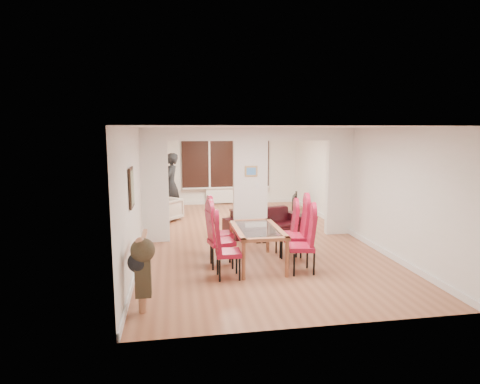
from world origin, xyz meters
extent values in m
cube|color=#91553A|center=(0.00, 0.00, 0.00)|extent=(5.00, 9.00, 0.01)
cube|color=white|center=(0.00, 0.00, 1.30)|extent=(5.00, 0.18, 2.60)
cube|color=black|center=(0.00, 4.44, 1.50)|extent=(3.00, 0.08, 1.80)
cube|color=white|center=(0.00, 4.40, 0.30)|extent=(1.40, 0.08, 0.50)
sphere|color=orange|center=(0.30, 3.30, 2.15)|extent=(0.36, 0.36, 0.36)
cube|color=gray|center=(-2.47, -2.40, 1.60)|extent=(0.04, 0.52, 0.67)
cube|color=#4C8CD8|center=(0.00, -0.10, 1.60)|extent=(0.30, 0.03, 0.25)
imported|color=black|center=(0.45, 0.32, 0.30)|extent=(2.17, 1.37, 0.59)
imported|color=#B8A99C|center=(-2.00, 2.13, 0.32)|extent=(0.98, 0.98, 0.64)
imported|color=black|center=(-1.86, 2.89, 0.93)|extent=(0.76, 0.58, 1.87)
imported|color=black|center=(1.84, 2.64, 0.30)|extent=(1.03, 0.46, 0.60)
cylinder|color=#143F19|center=(0.32, 2.22, 0.33)|extent=(0.07, 0.07, 0.26)
imported|color=black|center=(0.42, 2.36, 0.23)|extent=(0.23, 0.23, 0.06)
camera|label=1|loc=(-1.76, -9.18, 2.55)|focal=30.00mm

